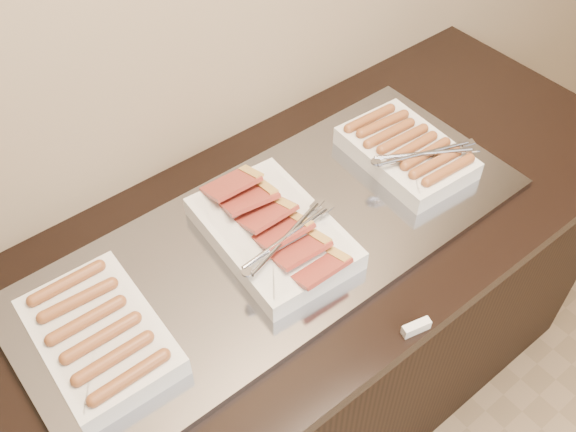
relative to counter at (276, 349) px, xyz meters
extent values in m
cube|color=black|center=(0.00, 0.00, -0.02)|extent=(2.00, 0.70, 0.86)
cube|color=black|center=(0.00, 0.00, 0.43)|extent=(2.06, 0.76, 0.04)
cube|color=#90929D|center=(0.02, 0.00, 0.46)|extent=(1.20, 0.50, 0.02)
cube|color=silver|center=(-0.42, 0.00, 0.49)|extent=(0.23, 0.33, 0.05)
cylinder|color=brown|center=(-0.43, -0.13, 0.52)|extent=(0.14, 0.03, 0.03)
cylinder|color=brown|center=(-0.43, -0.08, 0.52)|extent=(0.14, 0.03, 0.03)
cylinder|color=brown|center=(-0.43, -0.03, 0.52)|extent=(0.14, 0.03, 0.03)
cylinder|color=brown|center=(-0.43, 0.03, 0.52)|extent=(0.14, 0.03, 0.03)
cylinder|color=brown|center=(-0.42, 0.08, 0.52)|extent=(0.15, 0.04, 0.03)
cylinder|color=brown|center=(-0.42, 0.13, 0.52)|extent=(0.14, 0.03, 0.03)
cube|color=silver|center=(0.00, 0.00, 0.49)|extent=(0.27, 0.38, 0.05)
cube|color=#9D3C32|center=(0.00, -0.15, 0.52)|extent=(0.12, 0.09, 0.04)
cube|color=#9D3C32|center=(0.00, -0.09, 0.52)|extent=(0.13, 0.09, 0.04)
cube|color=#9D3C32|center=(0.00, -0.03, 0.52)|extent=(0.13, 0.09, 0.04)
cube|color=#9D3C32|center=(0.01, 0.03, 0.53)|extent=(0.12, 0.09, 0.04)
cube|color=#9D3C32|center=(0.00, 0.09, 0.53)|extent=(0.13, 0.10, 0.04)
cube|color=#9D3C32|center=(0.00, 0.15, 0.53)|extent=(0.13, 0.09, 0.04)
cube|color=silver|center=(0.42, 0.00, 0.49)|extent=(0.23, 0.33, 0.05)
cylinder|color=brown|center=(0.43, -0.13, 0.52)|extent=(0.14, 0.03, 0.03)
cylinder|color=brown|center=(0.42, -0.09, 0.52)|extent=(0.14, 0.04, 0.03)
cylinder|color=brown|center=(0.43, -0.06, 0.52)|extent=(0.14, 0.03, 0.03)
cylinder|color=brown|center=(0.42, -0.02, 0.52)|extent=(0.14, 0.03, 0.03)
cylinder|color=brown|center=(0.43, 0.02, 0.52)|extent=(0.14, 0.03, 0.03)
cylinder|color=brown|center=(0.42, 0.06, 0.52)|extent=(0.14, 0.03, 0.03)
cylinder|color=brown|center=(0.43, 0.09, 0.52)|extent=(0.14, 0.04, 0.03)
cylinder|color=brown|center=(0.42, 0.13, 0.52)|extent=(0.14, 0.03, 0.03)
cube|color=silver|center=(0.09, -0.36, 0.46)|extent=(0.06, 0.03, 0.02)
camera|label=1|loc=(-0.56, -0.75, 1.57)|focal=40.00mm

